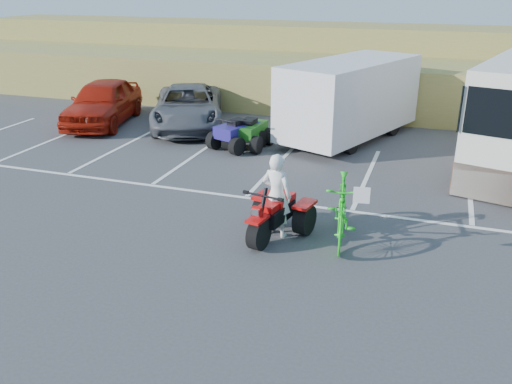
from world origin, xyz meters
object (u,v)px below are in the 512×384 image
(cargo_trailer, at_px, (350,97))
(quad_atv_green, at_px, (249,147))
(rider, at_px, (277,195))
(red_trike_atv, at_px, (273,237))
(grey_pickup, at_px, (188,107))
(red_car, at_px, (103,102))
(quad_atv_blue, at_px, (237,148))
(green_dirt_bike, at_px, (342,210))

(cargo_trailer, bearing_deg, quad_atv_green, -123.26)
(rider, bearing_deg, red_trike_atv, 90.00)
(grey_pickup, bearing_deg, red_car, 168.25)
(red_car, bearing_deg, rider, -52.28)
(red_car, distance_m, quad_atv_blue, 6.19)
(red_trike_atv, xyz_separation_m, rider, (0.03, 0.15, 0.92))
(red_car, height_order, cargo_trailer, cargo_trailer)
(quad_atv_blue, height_order, quad_atv_green, quad_atv_blue)
(grey_pickup, bearing_deg, green_dirt_bike, -69.63)
(red_trike_atv, distance_m, rider, 0.93)
(red_trike_atv, distance_m, grey_pickup, 9.85)
(quad_atv_green, bearing_deg, red_trike_atv, -61.40)
(red_trike_atv, relative_size, green_dirt_bike, 0.77)
(rider, bearing_deg, red_car, -27.35)
(red_trike_atv, relative_size, quad_atv_blue, 1.08)
(quad_atv_blue, bearing_deg, quad_atv_green, 55.81)
(grey_pickup, bearing_deg, cargo_trailer, -20.68)
(cargo_trailer, bearing_deg, green_dirt_bike, -60.07)
(red_car, relative_size, cargo_trailer, 0.79)
(red_car, bearing_deg, grey_pickup, -2.77)
(green_dirt_bike, bearing_deg, grey_pickup, 124.33)
(green_dirt_bike, relative_size, grey_pickup, 0.43)
(cargo_trailer, xyz_separation_m, quad_atv_blue, (-3.23, -2.30, -1.44))
(red_trike_atv, bearing_deg, cargo_trailer, 99.76)
(red_trike_atv, relative_size, cargo_trailer, 0.29)
(grey_pickup, height_order, quad_atv_green, grey_pickup)
(green_dirt_bike, height_order, red_car, red_car)
(red_car, relative_size, quad_atv_green, 2.97)
(rider, relative_size, quad_atv_blue, 1.11)
(red_car, relative_size, quad_atv_blue, 2.94)
(rider, bearing_deg, quad_atv_blue, -50.74)
(rider, distance_m, green_dirt_bike, 1.39)
(cargo_trailer, relative_size, quad_atv_green, 3.77)
(cargo_trailer, bearing_deg, quad_atv_blue, -123.39)
(red_car, bearing_deg, quad_atv_green, -24.65)
(quad_atv_green, bearing_deg, quad_atv_blue, -140.95)
(red_trike_atv, relative_size, red_car, 0.37)
(rider, height_order, quad_atv_green, rider)
(grey_pickup, relative_size, quad_atv_green, 3.28)
(grey_pickup, distance_m, red_car, 3.31)
(green_dirt_bike, bearing_deg, quad_atv_blue, 119.79)
(red_trike_atv, xyz_separation_m, quad_atv_green, (-2.71, 6.11, 0.00))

